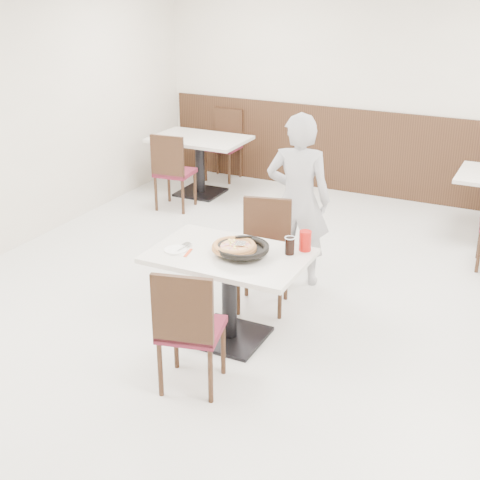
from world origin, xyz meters
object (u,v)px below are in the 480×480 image
at_px(bg_table_left, 200,166).
at_px(red_cup, 305,241).
at_px(cola_glass, 290,246).
at_px(bg_chair_left_far, 223,146).
at_px(pizza_pan, 242,251).
at_px(side_plate, 175,250).
at_px(chair_near, 191,326).
at_px(bg_chair_left_near, 175,171).
at_px(chair_far, 263,257).
at_px(pizza, 234,248).
at_px(main_table, 229,297).
at_px(diner_person, 298,200).

bearing_deg(bg_table_left, red_cup, -48.05).
xyz_separation_m(cola_glass, bg_chair_left_far, (-2.45, 3.60, -0.34)).
xyz_separation_m(pizza_pan, side_plate, (-0.51, -0.15, -0.03)).
relative_size(chair_near, cola_glass, 7.31).
bearing_deg(bg_chair_left_near, pizza_pan, -55.30).
xyz_separation_m(chair_far, pizza, (0.03, -0.61, 0.34)).
distance_m(main_table, chair_far, 0.62).
bearing_deg(main_table, red_cup, 31.96).
distance_m(main_table, side_plate, 0.57).
distance_m(side_plate, bg_table_left, 3.64).
distance_m(main_table, pizza, 0.44).
xyz_separation_m(main_table, bg_table_left, (-2.00, 3.10, 0.00)).
height_order(main_table, bg_chair_left_far, bg_chair_left_far).
distance_m(chair_far, bg_chair_left_far, 3.79).
distance_m(main_table, chair_near, 0.69).
xyz_separation_m(main_table, pizza_pan, (0.11, 0.00, 0.42)).
xyz_separation_m(diner_person, bg_chair_left_near, (-2.09, 1.26, -0.33)).
distance_m(bg_chair_left_near, bg_chair_left_far, 1.31).
bearing_deg(bg_chair_left_near, side_plate, -64.24).
height_order(cola_glass, bg_table_left, cola_glass).
relative_size(main_table, side_plate, 6.92).
height_order(pizza, diner_person, diner_person).
bearing_deg(diner_person, chair_near, 75.89).
distance_m(cola_glass, diner_person, 1.09).
xyz_separation_m(main_table, pizza, (0.05, -0.01, 0.44)).
xyz_separation_m(chair_near, red_cup, (0.45, 0.99, 0.35)).
xyz_separation_m(side_plate, red_cup, (0.89, 0.45, 0.07)).
relative_size(pizza_pan, bg_table_left, 0.29).
distance_m(chair_far, red_cup, 0.67).
height_order(pizza, bg_chair_left_far, bg_chair_left_far).
xyz_separation_m(red_cup, bg_chair_left_near, (-2.51, 2.17, -0.35)).
bearing_deg(chair_far, cola_glass, 120.19).
relative_size(chair_near, bg_chair_left_far, 1.00).
bearing_deg(red_cup, bg_table_left, 131.95).
xyz_separation_m(chair_near, pizza, (-0.00, 0.67, 0.34)).
relative_size(diner_person, bg_chair_left_near, 1.70).
relative_size(main_table, bg_chair_left_near, 1.26).
bearing_deg(chair_far, diner_person, -110.47).
distance_m(main_table, pizza_pan, 0.43).
bearing_deg(chair_near, pizza, 76.74).
relative_size(main_table, red_cup, 7.50).
bearing_deg(main_table, bg_table_left, 122.87).
distance_m(chair_near, red_cup, 1.15).
bearing_deg(diner_person, bg_table_left, -54.99).
xyz_separation_m(pizza_pan, bg_chair_left_far, (-2.14, 3.79, -0.32)).
relative_size(main_table, cola_glass, 9.23).
xyz_separation_m(side_plate, bg_table_left, (-1.61, 3.24, -0.38)).
height_order(pizza_pan, cola_glass, cola_glass).
distance_m(pizza, cola_glass, 0.42).
bearing_deg(red_cup, side_plate, -153.06).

